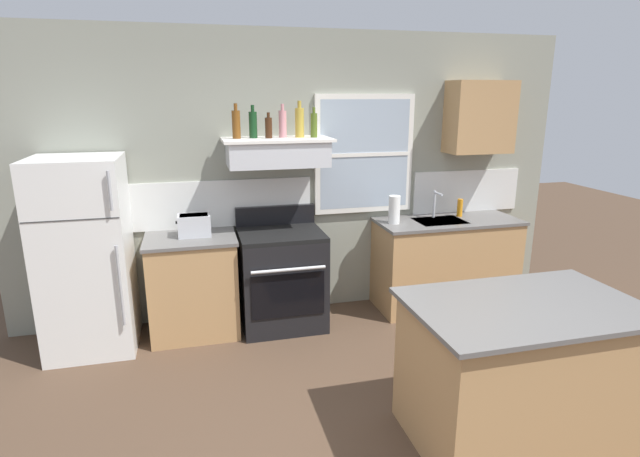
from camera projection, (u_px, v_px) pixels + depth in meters
ground_plane at (376, 447)px, 3.13m from camera, size 16.00×16.00×0.00m
back_wall at (302, 176)px, 4.86m from camera, size 5.40×0.11×2.70m
refrigerator at (86, 256)px, 4.18m from camera, size 0.70×0.72×1.64m
counter_left_of_stove at (193, 285)px, 4.53m from camera, size 0.79×0.63×0.91m
toaster at (194, 225)px, 4.42m from camera, size 0.30×0.20×0.19m
stove_range at (282, 278)px, 4.69m from camera, size 0.76×0.69×1.09m
range_hood_shelf at (277, 152)px, 4.48m from camera, size 0.96×0.52×0.24m
bottle_amber_wine at (236, 124)px, 4.36m from camera, size 0.07×0.07×0.30m
bottle_dark_green_wine at (253, 124)px, 4.41m from camera, size 0.07×0.07×0.28m
bottle_brown_stout at (269, 127)px, 4.41m from camera, size 0.06×0.06×0.22m
bottle_rose_pink at (283, 123)px, 4.48m from camera, size 0.07×0.07×0.29m
bottle_champagne_gold_foil at (300, 122)px, 4.49m from camera, size 0.08×0.08×0.32m
bottle_olive_oil_square at (314, 125)px, 4.49m from camera, size 0.06×0.06×0.26m
counter_right_with_sink at (445, 263)px, 5.13m from camera, size 1.43×0.63×0.91m
sink_faucet at (435, 201)px, 5.04m from camera, size 0.03×0.17×0.28m
paper_towel_roll at (394, 210)px, 4.84m from camera, size 0.11×0.11×0.27m
dish_soap_bottle at (460, 208)px, 5.13m from camera, size 0.06×0.06×0.18m
kitchen_island at (519, 371)px, 3.12m from camera, size 1.40×0.90×0.91m
upper_cabinet_right at (480, 117)px, 4.97m from camera, size 0.64×0.32×0.70m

